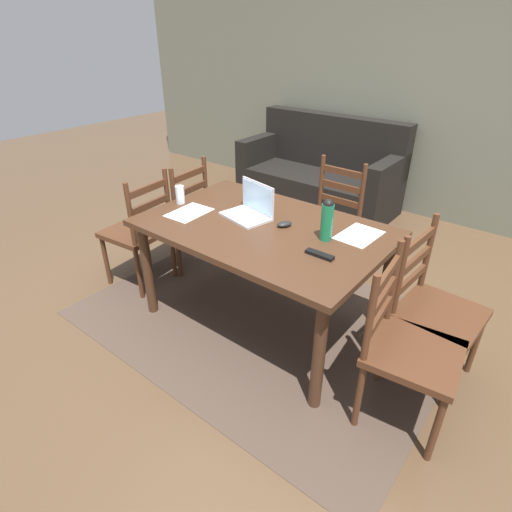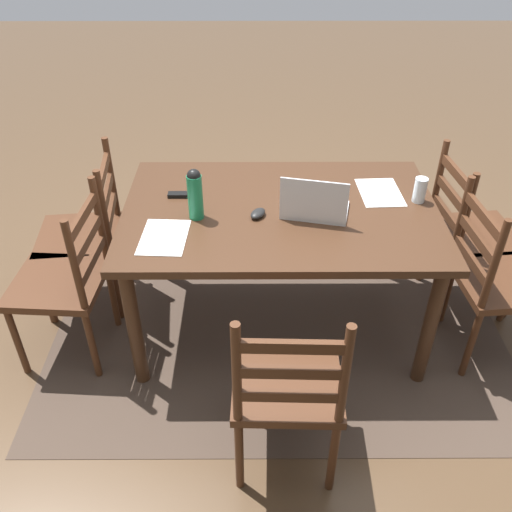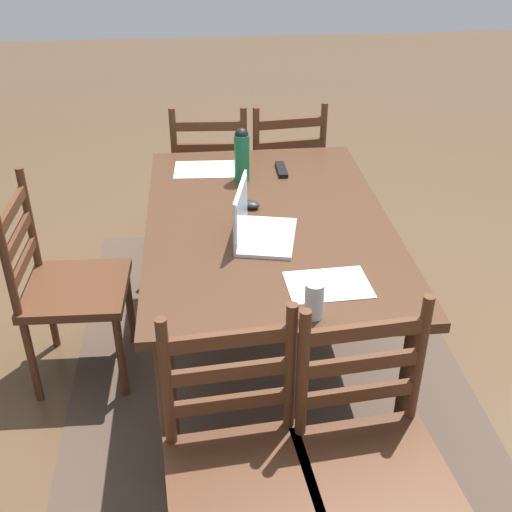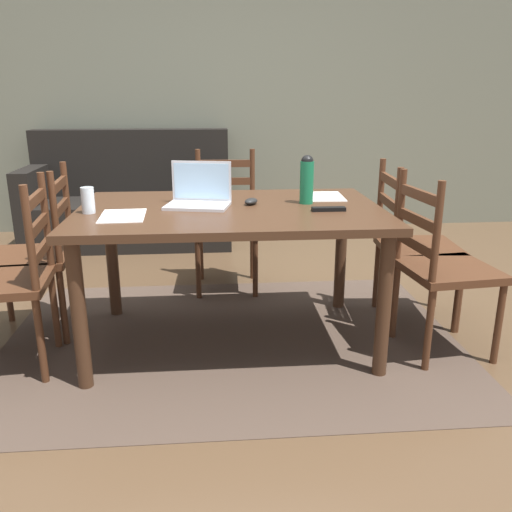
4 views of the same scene
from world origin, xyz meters
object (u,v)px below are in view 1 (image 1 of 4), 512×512
Objects in this scene: chair_far_head at (328,222)px; water_bottle at (327,219)px; couch at (321,175)px; chair_left_near at (140,231)px; dining_table at (263,238)px; tv_remote at (320,255)px; laptop at (251,208)px; chair_left_far at (179,215)px; chair_right_far at (433,309)px; computer_mouse at (284,224)px; drinking_glass at (180,195)px; chair_right_near at (406,349)px.

water_bottle reaches higher than chair_far_head.
chair_far_head is at bearing -57.22° from couch.
couch reaches higher than chair_left_near.
water_bottle reaches higher than dining_table.
couch is 10.59× the size of tv_remote.
chair_far_head is at bearing 78.92° from laptop.
chair_left_far is at bearing 89.99° from chair_left_near.
laptop is 1.39× the size of water_bottle.
chair_left_near is 2.64× the size of laptop.
chair_right_far is at bearing 11.18° from water_bottle.
chair_left_near is 1.26m from computer_mouse.
water_bottle is at bearing 0.84° from laptop.
dining_table is 12.20× the size of drinking_glass.
computer_mouse reaches higher than dining_table.
drinking_glass is at bearing -36.91° from chair_left_far.
tv_remote is (1.57, 0.08, 0.30)m from chair_left_near.
chair_left_near is 1.00× the size of chair_right_near.
chair_far_head is at bearing 134.47° from chair_right_near.
chair_right_far reaches higher than drinking_glass.
chair_far_head and chair_right_far have the same top height.
computer_mouse is at bearing 163.67° from chair_right_near.
chair_far_head is 7.37× the size of drinking_glass.
water_bottle is (-0.66, 0.29, 0.43)m from chair_right_near.
laptop is (0.92, -0.14, 0.35)m from chair_left_far.
tv_remote is (0.49, -0.12, 0.10)m from dining_table.
chair_far_head reaches higher than tv_remote.
chair_left_near is 1.57m from water_bottle.
chair_left_far is 1.00× the size of chair_left_near.
chair_right_near is 1.31m from laptop.
chair_right_far is (2.15, -0.00, 0.00)m from chair_left_far.
water_bottle is at bearing -168.82° from chair_right_far.
chair_right_far is 1.29m from laptop.
dining_table is 9.26× the size of tv_remote.
couch is at bearing 83.00° from chair_left_far.
dining_table is at bearing -23.41° from laptop.
chair_left_near is 1.00× the size of chair_far_head.
chair_right_near is (2.15, -0.42, 0.00)m from chair_left_far.
chair_right_near is at bearing -89.98° from chair_right_far.
chair_left_near is 1.02m from laptop.
chair_far_head is 1.24m from drinking_glass.
water_bottle reaches higher than chair_left_near.
chair_right_near is 2.64× the size of laptop.
tv_remote is (-0.58, 0.09, 0.30)m from chair_right_near.
chair_right_near is 1.53m from chair_far_head.
water_bottle reaches higher than chair_right_near.
dining_table is 0.52m from tv_remote.
water_bottle is at bearing 29.47° from computer_mouse.
laptop is 0.56m from drinking_glass.
water_bottle is 1.13m from drinking_glass.
computer_mouse is at bearing -171.92° from chair_right_far.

